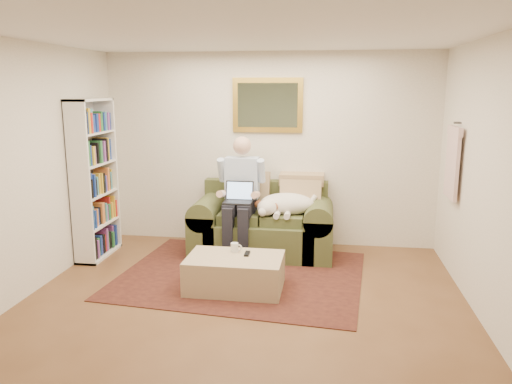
% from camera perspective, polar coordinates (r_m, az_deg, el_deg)
% --- Properties ---
extents(room_shell, '(4.51, 5.00, 2.61)m').
position_cam_1_polar(room_shell, '(4.70, -1.69, 1.67)').
color(room_shell, brown).
rests_on(room_shell, ground).
extents(rug, '(2.91, 2.42, 0.01)m').
position_cam_1_polar(rug, '(5.86, -1.67, -9.41)').
color(rug, black).
rests_on(rug, room_shell).
extents(sofa, '(1.81, 0.92, 1.08)m').
position_cam_1_polar(sofa, '(6.53, 0.77, -4.32)').
color(sofa, '#52592F').
rests_on(sofa, room_shell).
extents(seated_man, '(0.60, 0.85, 1.52)m').
position_cam_1_polar(seated_man, '(6.30, -1.87, -0.72)').
color(seated_man, '#8CA7D8').
rests_on(seated_man, sofa).
extents(laptop, '(0.35, 0.28, 0.25)m').
position_cam_1_polar(laptop, '(6.22, -1.98, -0.52)').
color(laptop, black).
rests_on(laptop, seated_man).
extents(sleeping_dog, '(0.74, 0.47, 0.28)m').
position_cam_1_polar(sleeping_dog, '(6.31, 3.59, -1.35)').
color(sleeping_dog, white).
rests_on(sleeping_dog, sofa).
extents(ottoman, '(1.02, 0.65, 0.37)m').
position_cam_1_polar(ottoman, '(5.41, -2.42, -9.25)').
color(ottoman, '#CDB088').
rests_on(ottoman, room_shell).
extents(coffee_mug, '(0.08, 0.08, 0.10)m').
position_cam_1_polar(coffee_mug, '(5.49, -2.47, -6.35)').
color(coffee_mug, white).
rests_on(coffee_mug, ottoman).
extents(tv_remote, '(0.05, 0.15, 0.02)m').
position_cam_1_polar(tv_remote, '(5.41, -1.02, -7.05)').
color(tv_remote, black).
rests_on(tv_remote, ottoman).
extents(bookshelf, '(0.28, 0.80, 2.00)m').
position_cam_1_polar(bookshelf, '(6.59, -18.01, 1.39)').
color(bookshelf, white).
rests_on(bookshelf, room_shell).
extents(wall_mirror, '(0.94, 0.04, 0.72)m').
position_cam_1_polar(wall_mirror, '(6.73, 1.33, 9.89)').
color(wall_mirror, gold).
rests_on(wall_mirror, room_shell).
extents(hanging_shirt, '(0.06, 0.52, 0.90)m').
position_cam_1_polar(hanging_shirt, '(6.02, 21.57, 3.57)').
color(hanging_shirt, beige).
rests_on(hanging_shirt, room_shell).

